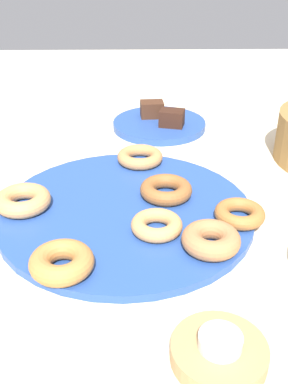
{
  "coord_description": "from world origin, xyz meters",
  "views": [
    {
      "loc": [
        0.64,
        0.02,
        0.41
      ],
      "look_at": [
        0.0,
        0.03,
        0.04
      ],
      "focal_mm": 42.81,
      "sensor_mm": 36.0,
      "label": 1
    }
  ],
  "objects_px": {
    "donut_4": "(23,200)",
    "brownie_far": "(172,118)",
    "donut_plate": "(126,211)",
    "donut_3": "(62,262)",
    "cake_plate": "(159,125)",
    "candle_holder": "(219,353)",
    "donut_0": "(211,240)",
    "brownie_near": "(152,109)",
    "donut_5": "(166,190)",
    "donut_1": "(240,214)",
    "donut_2": "(140,157)",
    "tealight": "(220,341)",
    "donut_6": "(157,225)"
  },
  "relations": [
    {
      "from": "donut_0",
      "to": "brownie_near",
      "type": "distance_m",
      "value": 0.53
    },
    {
      "from": "donut_2",
      "to": "donut_5",
      "type": "relative_size",
      "value": 1.0
    },
    {
      "from": "donut_5",
      "to": "brownie_far",
      "type": "relative_size",
      "value": 1.64
    },
    {
      "from": "donut_4",
      "to": "brownie_far",
      "type": "distance_m",
      "value": 0.44
    },
    {
      "from": "candle_holder",
      "to": "donut_0",
      "type": "bearing_deg",
      "value": 174.7
    },
    {
      "from": "brownie_near",
      "to": "donut_3",
      "type": "bearing_deg",
      "value": -13.66
    },
    {
      "from": "donut_2",
      "to": "cake_plate",
      "type": "xyz_separation_m",
      "value": [
        -0.21,
        0.05,
        -0.02
      ]
    },
    {
      "from": "donut_4",
      "to": "candle_holder",
      "type": "xyz_separation_m",
      "value": [
        0.3,
        0.27,
        -0.02
      ]
    },
    {
      "from": "donut_3",
      "to": "donut_6",
      "type": "xyz_separation_m",
      "value": [
        -0.09,
        0.13,
        -0.0
      ]
    },
    {
      "from": "donut_1",
      "to": "donut_3",
      "type": "distance_m",
      "value": 0.29
    },
    {
      "from": "donut_6",
      "to": "candle_holder",
      "type": "xyz_separation_m",
      "value": [
        0.23,
        0.06,
        -0.01
      ]
    },
    {
      "from": "donut_4",
      "to": "brownie_near",
      "type": "distance_m",
      "value": 0.47
    },
    {
      "from": "donut_3",
      "to": "donut_5",
      "type": "height_order",
      "value": "donut_3"
    },
    {
      "from": "donut_1",
      "to": "tealight",
      "type": "relative_size",
      "value": 1.65
    },
    {
      "from": "donut_3",
      "to": "donut_4",
      "type": "xyz_separation_m",
      "value": [
        -0.16,
        -0.09,
        -0.0
      ]
    },
    {
      "from": "donut_4",
      "to": "donut_6",
      "type": "xyz_separation_m",
      "value": [
        0.07,
        0.21,
        -0.0
      ]
    },
    {
      "from": "donut_4",
      "to": "donut_5",
      "type": "distance_m",
      "value": 0.24
    },
    {
      "from": "donut_4",
      "to": "donut_2",
      "type": "bearing_deg",
      "value": 130.6
    },
    {
      "from": "donut_plate",
      "to": "candle_holder",
      "type": "relative_size",
      "value": 3.92
    },
    {
      "from": "donut_0",
      "to": "donut_2",
      "type": "xyz_separation_m",
      "value": [
        -0.28,
        -0.1,
        -0.0
      ]
    },
    {
      "from": "candle_holder",
      "to": "brownie_near",
      "type": "bearing_deg",
      "value": -176.04
    },
    {
      "from": "brownie_near",
      "to": "candle_holder",
      "type": "height_order",
      "value": "brownie_near"
    },
    {
      "from": "donut_plate",
      "to": "brownie_near",
      "type": "relative_size",
      "value": 7.69
    },
    {
      "from": "donut_plate",
      "to": "donut_1",
      "type": "distance_m",
      "value": 0.18
    },
    {
      "from": "cake_plate",
      "to": "donut_4",
      "type": "bearing_deg",
      "value": -32.62
    },
    {
      "from": "donut_0",
      "to": "cake_plate",
      "type": "height_order",
      "value": "donut_0"
    },
    {
      "from": "donut_4",
      "to": "donut_5",
      "type": "xyz_separation_m",
      "value": [
        -0.03,
        0.24,
        -0.0
      ]
    },
    {
      "from": "brownie_near",
      "to": "donut_4",
      "type": "bearing_deg",
      "value": -28.75
    },
    {
      "from": "donut_5",
      "to": "donut_3",
      "type": "bearing_deg",
      "value": -37.57
    },
    {
      "from": "donut_4",
      "to": "candle_holder",
      "type": "bearing_deg",
      "value": 42.2
    },
    {
      "from": "donut_2",
      "to": "donut_3",
      "type": "xyz_separation_m",
      "value": [
        0.33,
        -0.11,
        0.0
      ]
    },
    {
      "from": "brownie_near",
      "to": "donut_5",
      "type": "bearing_deg",
      "value": 1.76
    },
    {
      "from": "donut_plate",
      "to": "donut_3",
      "type": "xyz_separation_m",
      "value": [
        0.16,
        -0.08,
        0.02
      ]
    },
    {
      "from": "donut_3",
      "to": "tealight",
      "type": "distance_m",
      "value": 0.23
    },
    {
      "from": "donut_0",
      "to": "candle_holder",
      "type": "bearing_deg",
      "value": -5.3
    },
    {
      "from": "donut_1",
      "to": "brownie_near",
      "type": "distance_m",
      "value": 0.47
    },
    {
      "from": "donut_3",
      "to": "donut_4",
      "type": "height_order",
      "value": "donut_3"
    },
    {
      "from": "donut_0",
      "to": "donut_plate",
      "type": "bearing_deg",
      "value": -132.06
    },
    {
      "from": "donut_plate",
      "to": "donut_3",
      "type": "bearing_deg",
      "value": -27.51
    },
    {
      "from": "donut_1",
      "to": "brownie_far",
      "type": "relative_size",
      "value": 1.45
    },
    {
      "from": "donut_plate",
      "to": "donut_0",
      "type": "bearing_deg",
      "value": 47.94
    },
    {
      "from": "brownie_far",
      "to": "tealight",
      "type": "bearing_deg",
      "value": 0.48
    },
    {
      "from": "donut_plate",
      "to": "cake_plate",
      "type": "relative_size",
      "value": 1.91
    },
    {
      "from": "brownie_near",
      "to": "tealight",
      "type": "xyz_separation_m",
      "value": [
        0.71,
        0.05,
        -0.01
      ]
    },
    {
      "from": "donut_plate",
      "to": "cake_plate",
      "type": "bearing_deg",
      "value": 169.13
    },
    {
      "from": "cake_plate",
      "to": "brownie_far",
      "type": "height_order",
      "value": "brownie_far"
    },
    {
      "from": "donut_3",
      "to": "donut_4",
      "type": "distance_m",
      "value": 0.18
    },
    {
      "from": "donut_6",
      "to": "candle_holder",
      "type": "relative_size",
      "value": 0.73
    },
    {
      "from": "candle_holder",
      "to": "donut_5",
      "type": "bearing_deg",
      "value": -173.58
    },
    {
      "from": "donut_4",
      "to": "cake_plate",
      "type": "xyz_separation_m",
      "value": [
        -0.38,
        0.24,
        -0.02
      ]
    }
  ]
}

